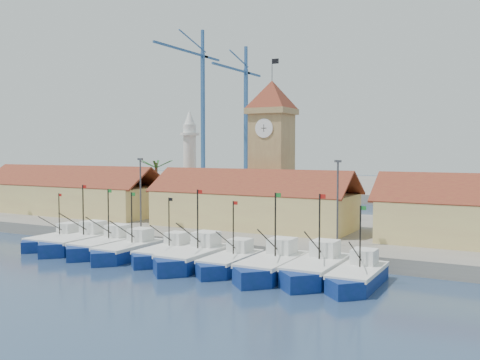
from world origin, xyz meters
The scene contains 21 objects.
ground centered at (0.00, 0.00, 0.00)m, with size 400.00×400.00×0.00m, color #1D304E.
quay centered at (0.00, 24.00, 0.75)m, with size 140.00×32.00×1.50m, color gray.
terminal centered at (0.00, 110.00, 1.00)m, with size 240.00×80.00×2.00m, color gray.
boat_0 centered at (-17.96, 3.18, 0.70)m, with size 3.25×8.90×6.74m.
boat_1 centered at (-13.91, 2.87, 0.82)m, with size 3.84×10.52×7.96m.
boat_2 centered at (-9.92, 2.71, 0.79)m, with size 3.67×10.06×7.61m.
boat_3 centered at (-6.03, 2.04, 0.77)m, with size 3.59×9.83×7.43m.
boat_4 centered at (-1.64, 2.82, 0.72)m, with size 3.36×9.20×6.96m.
boat_5 centered at (2.45, 1.87, 0.83)m, with size 3.89×10.66×8.07m.
boat_6 centered at (6.49, 2.06, 0.73)m, with size 3.40×9.31×7.05m.
boat_7 centered at (10.97, 1.85, 0.84)m, with size 3.90×10.68×8.08m.
boat_8 centered at (15.02, 2.55, 0.83)m, with size 3.90×10.67×8.08m.
boat_9 centered at (18.95, 1.95, 0.75)m, with size 3.48×9.55×7.22m.
hall_left centered at (-32.00, 20.00, 3.99)m, with size 31.20×10.13×7.61m.
hall_center centered at (0.00, 20.00, 3.99)m, with size 27.04×10.13×7.61m.
clock_tower centered at (0.00, 26.00, 11.96)m, with size 5.80×5.80×22.70m.
minaret centered at (-15.00, 28.00, 9.73)m, with size 3.00×3.00×16.30m.
palm_tree centered at (-20.00, 26.00, 6.25)m, with size 5.60×5.03×8.39m.
lamp_posts centered at (0.50, 12.00, 6.48)m, with size 80.70×0.25×9.03m.
crane_blue_far centered at (-58.66, 100.37, 28.26)m, with size 1.00×35.20×46.97m.
crane_blue_near centered at (-46.48, 106.90, 25.00)m, with size 1.00×30.40×41.78m.
Camera 1 is at (31.12, -42.11, 11.64)m, focal length 40.00 mm.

